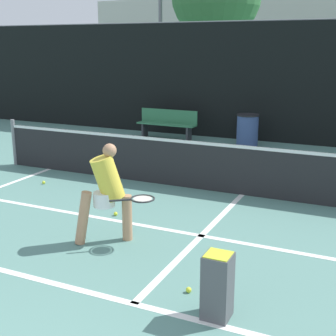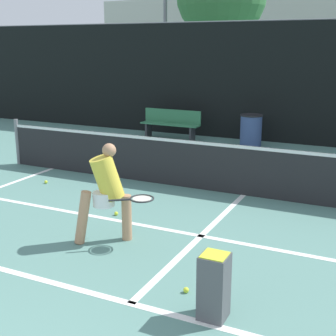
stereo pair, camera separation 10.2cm
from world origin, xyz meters
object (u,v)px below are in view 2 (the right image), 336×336
Objects in this scene: courtside_bench at (171,123)px; trash_bin at (251,130)px; player_practicing at (107,190)px; ball_hopper at (214,285)px.

trash_bin is (2.45, 0.02, -0.04)m from courtside_bench.
courtside_bench is 2.46m from trash_bin.
player_practicing is 1.64× the size of trash_bin.
trash_bin is (-2.04, 8.50, 0.07)m from ball_hopper.
courtside_bench is at bearing 71.33° from player_practicing.
trash_bin is at bearing 1.98° from courtside_bench.
ball_hopper is at bearing -67.37° from player_practicing.
courtside_bench reaches higher than ball_hopper.
ball_hopper is (2.04, -1.19, -0.40)m from player_practicing.
player_practicing is 0.78× the size of courtside_bench.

